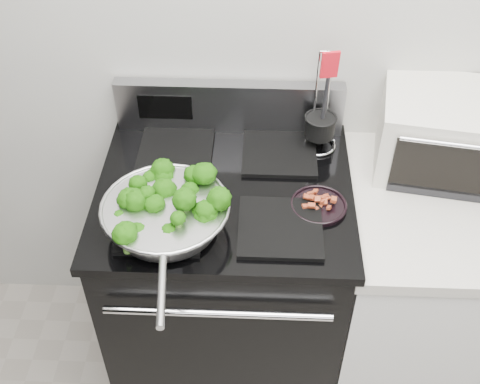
# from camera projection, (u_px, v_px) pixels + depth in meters

# --- Properties ---
(back_wall) EXTENTS (4.00, 0.02, 2.70)m
(back_wall) POSITION_uv_depth(u_px,v_px,m) (328.00, 17.00, 1.82)
(back_wall) COLOR beige
(back_wall) RESTS_ON ground
(gas_range) EXTENTS (0.79, 0.69, 1.13)m
(gas_range) POSITION_uv_depth(u_px,v_px,m) (227.00, 281.00, 2.17)
(gas_range) COLOR black
(gas_range) RESTS_ON floor
(counter) EXTENTS (0.62, 0.68, 0.92)m
(counter) POSITION_uv_depth(u_px,v_px,m) (417.00, 293.00, 2.16)
(counter) COLOR white
(counter) RESTS_ON floor
(skillet) EXTENTS (0.37, 0.58, 0.08)m
(skillet) POSITION_uv_depth(u_px,v_px,m) (166.00, 215.00, 1.69)
(skillet) COLOR silver
(skillet) RESTS_ON gas_range
(broccoli_pile) EXTENTS (0.29, 0.29, 0.10)m
(broccoli_pile) POSITION_uv_depth(u_px,v_px,m) (165.00, 209.00, 1.67)
(broccoli_pile) COLOR #0C3204
(broccoli_pile) RESTS_ON skillet
(bacon_plate) EXTENTS (0.17, 0.17, 0.04)m
(bacon_plate) POSITION_uv_depth(u_px,v_px,m) (319.00, 203.00, 1.78)
(bacon_plate) COLOR black
(bacon_plate) RESTS_ON gas_range
(utensil_holder) EXTENTS (0.12, 0.12, 0.36)m
(utensil_holder) POSITION_uv_depth(u_px,v_px,m) (319.00, 131.00, 1.96)
(utensil_holder) COLOR silver
(utensil_holder) RESTS_ON gas_range
(toaster_oven) EXTENTS (0.49, 0.40, 0.25)m
(toaster_oven) POSITION_uv_depth(u_px,v_px,m) (450.00, 133.00, 1.89)
(toaster_oven) COLOR silver
(toaster_oven) RESTS_ON counter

